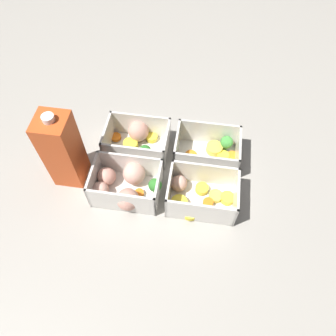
{
  "coord_description": "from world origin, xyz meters",
  "views": [
    {
      "loc": [
        -0.06,
        0.41,
        0.65
      ],
      "look_at": [
        0.0,
        0.0,
        0.03
      ],
      "focal_mm": 35.0,
      "sensor_mm": 36.0,
      "label": 1
    }
  ],
  "objects_px": {
    "container_far_right": "(125,185)",
    "container_near_left": "(207,152)",
    "container_far_left": "(199,194)",
    "juice_carton": "(63,150)",
    "container_near_right": "(138,140)"
  },
  "relations": [
    {
      "from": "container_near_right",
      "to": "juice_carton",
      "type": "relative_size",
      "value": 0.75
    },
    {
      "from": "container_near_left",
      "to": "container_far_left",
      "type": "xyz_separation_m",
      "value": [
        0.01,
        0.12,
        -0.0
      ]
    },
    {
      "from": "container_far_right",
      "to": "container_near_left",
      "type": "bearing_deg",
      "value": -145.37
    },
    {
      "from": "container_far_left",
      "to": "container_far_right",
      "type": "distance_m",
      "value": 0.16
    },
    {
      "from": "container_near_right",
      "to": "container_far_left",
      "type": "xyz_separation_m",
      "value": [
        -0.16,
        0.13,
        -0.0
      ]
    },
    {
      "from": "container_far_right",
      "to": "container_near_right",
      "type": "bearing_deg",
      "value": -91.8
    },
    {
      "from": "container_near_right",
      "to": "container_near_left",
      "type": "bearing_deg",
      "value": 176.6
    },
    {
      "from": "container_far_right",
      "to": "juice_carton",
      "type": "height_order",
      "value": "juice_carton"
    },
    {
      "from": "container_near_left",
      "to": "juice_carton",
      "type": "distance_m",
      "value": 0.33
    },
    {
      "from": "container_near_right",
      "to": "container_far_right",
      "type": "bearing_deg",
      "value": 88.2
    },
    {
      "from": "container_far_left",
      "to": "juice_carton",
      "type": "xyz_separation_m",
      "value": [
        0.3,
        -0.02,
        0.07
      ]
    },
    {
      "from": "container_far_left",
      "to": "juice_carton",
      "type": "distance_m",
      "value": 0.31
    },
    {
      "from": "container_near_right",
      "to": "container_far_right",
      "type": "distance_m",
      "value": 0.13
    },
    {
      "from": "container_near_left",
      "to": "container_far_right",
      "type": "bearing_deg",
      "value": 34.63
    },
    {
      "from": "container_near_right",
      "to": "container_far_left",
      "type": "distance_m",
      "value": 0.2
    }
  ]
}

